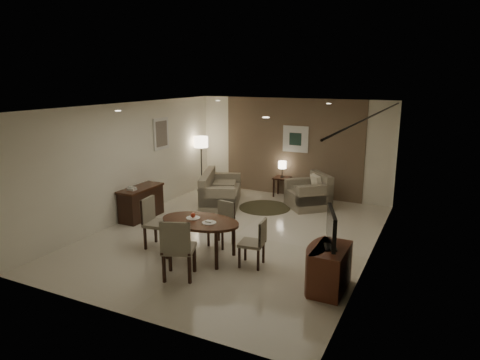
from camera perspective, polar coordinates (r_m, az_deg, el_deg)
The scene contains 31 objects.
room_shell at distance 9.11m, azimuth 0.55°, elevation 1.49°, with size 5.50×7.00×2.70m.
taupe_accent at distance 11.92m, azimuth 6.96°, elevation 4.30°, with size 3.96×0.03×2.70m, color brown.
curtain_wall at distance 7.97m, azimuth 16.93°, elevation -1.12°, with size 0.08×6.70×2.58m, color beige, non-canonical shape.
curtain_rod at distance 7.75m, azimuth 17.61°, elevation 8.35°, with size 0.03×0.03×6.80m, color black.
art_back_frame at distance 11.83m, azimuth 7.41°, elevation 5.44°, with size 0.72×0.03×0.72m, color silver.
art_back_canvas at distance 11.82m, azimuth 7.39°, elevation 5.43°, with size 0.34×0.01×0.34m, color #1C3329.
art_left_frame at distance 11.09m, azimuth -10.48°, elevation 6.08°, with size 0.03×0.60×0.80m, color silver.
art_left_canvas at distance 11.08m, azimuth -10.41°, elevation 6.08°, with size 0.01×0.46×0.64m, color gray.
downlight_nl at distance 7.86m, azimuth -15.96°, elevation 8.86°, with size 0.10×0.10×0.01m, color white.
downlight_nr at distance 6.35m, azimuth 3.48°, elevation 8.33°, with size 0.10×0.10×0.01m, color white.
downlight_fl at distance 10.81m, azimuth -3.00°, elevation 10.54°, with size 0.10×0.10×0.01m, color white.
downlight_fr at distance 9.77m, azimuth 11.76°, elevation 9.94°, with size 0.10×0.10×0.01m, color white.
console_desk at distance 10.33m, azimuth -13.03°, elevation -2.98°, with size 0.48×1.20×0.75m, color #431F15, non-canonical shape.
telephone at distance 10.00m, azimuth -14.23°, elevation -1.08°, with size 0.20×0.14×0.09m, color white, non-canonical shape.
tv_cabinet at distance 6.95m, azimuth 11.96°, elevation -11.52°, with size 0.48×0.90×0.70m, color brown, non-canonical shape.
flat_tv at distance 6.70m, azimuth 12.07°, elevation -6.30°, with size 0.06×0.88×0.60m, color black, non-canonical shape.
dining_table at distance 7.99m, azimuth -5.30°, elevation -7.81°, with size 1.52×0.95×0.71m, color #431F15, non-canonical shape.
chair_near at distance 7.20m, azimuth -8.14°, elevation -8.92°, with size 0.51×0.51×1.05m, color gray, non-canonical shape.
chair_far at distance 8.47m, azimuth -2.61°, elevation -5.96°, with size 0.42×0.42×0.86m, color gray, non-canonical shape.
chair_left at distance 8.50m, azimuth -10.78°, elevation -5.67°, with size 0.48×0.48×0.99m, color gray, non-canonical shape.
chair_right at distance 7.59m, azimuth 1.57°, elevation -8.37°, with size 0.41×0.41×0.85m, color gray, non-canonical shape.
plate_a at distance 7.99m, azimuth -6.27°, elevation -5.05°, with size 0.26×0.26×0.02m, color white.
plate_b at distance 7.72m, azimuth -4.14°, elevation -5.70°, with size 0.26×0.26×0.02m, color white.
fruit_apple at distance 7.98m, azimuth -6.28°, elevation -4.69°, with size 0.09×0.09×0.09m, color maroon.
napkin at distance 7.71m, azimuth -4.15°, elevation -5.54°, with size 0.12×0.08×0.03m, color white.
round_rug at distance 10.97m, azimuth 3.31°, elevation -3.67°, with size 1.31×1.31×0.01m, color #453F26.
sofa at distance 11.12m, azimuth -2.56°, elevation -1.19°, with size 0.90×1.80×0.85m, color gray, non-canonical shape.
armchair at distance 10.99m, azimuth 9.06°, elevation -1.47°, with size 0.98×0.92×0.87m, color gray, non-canonical shape.
side_table at distance 11.98m, azimuth 5.57°, elevation -0.89°, with size 0.43×0.43×0.54m, color black, non-canonical shape.
table_lamp at distance 11.87m, azimuth 5.65°, elevation 1.56°, with size 0.22×0.22×0.50m, color #FFEAC1, non-canonical shape.
floor_lamp at distance 12.43m, azimuth -5.17°, elevation 2.14°, with size 0.40×0.40×1.60m, color #FFE5B7, non-canonical shape.
Camera 1 is at (3.83, -7.64, 3.28)m, focal length 32.00 mm.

